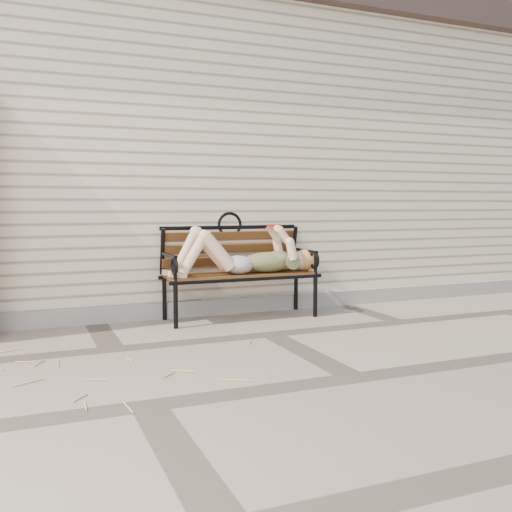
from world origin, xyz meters
name	(u,v)px	position (x,y,z in m)	size (l,w,h in m)	color
ground	(271,334)	(0.00, 0.00, 0.00)	(80.00, 80.00, 0.00)	gray
house_wall	(175,168)	(0.00, 3.00, 1.50)	(8.00, 4.00, 3.00)	beige
house_roof	(173,34)	(0.00, 3.00, 3.15)	(8.30, 4.30, 0.30)	#3F2F2D
foundation_strip	(230,306)	(0.00, 0.97, 0.07)	(8.00, 0.10, 0.15)	gray
garden_bench	(237,258)	(0.01, 0.80, 0.55)	(1.50, 0.60, 0.97)	black
reading_woman	(243,256)	(0.02, 0.68, 0.58)	(1.42, 0.32, 0.45)	#0A3447
straw_scatter	(76,372)	(-1.55, -0.50, 0.01)	(3.01, 1.76, 0.01)	tan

